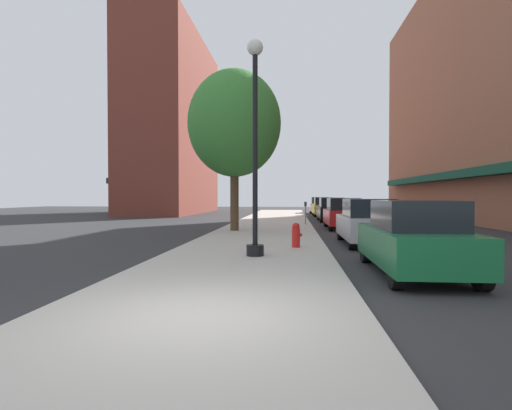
{
  "coord_description": "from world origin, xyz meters",
  "views": [
    {
      "loc": [
        1.28,
        -5.61,
        1.76
      ],
      "look_at": [
        -0.91,
        19.68,
        1.22
      ],
      "focal_mm": 29.33,
      "sensor_mm": 36.0,
      "label": 1
    }
  ],
  "objects": [
    {
      "name": "sidewalk_slab",
      "position": [
        0.0,
        19.0,
        0.06
      ],
      "size": [
        4.8,
        50.0,
        0.12
      ],
      "primitive_type": "cube",
      "color": "#B7B2A8",
      "rests_on": "ground"
    },
    {
      "name": "car_green",
      "position": [
        4.0,
        3.96,
        0.81
      ],
      "size": [
        1.8,
        4.3,
        1.66
      ],
      "rotation": [
        0.0,
        0.0,
        -0.03
      ],
      "color": "black",
      "rests_on": "ground"
    },
    {
      "name": "car_yellow",
      "position": [
        4.0,
        30.9,
        0.81
      ],
      "size": [
        1.8,
        4.3,
        1.66
      ],
      "rotation": [
        0.0,
        0.0,
        0.02
      ],
      "color": "black",
      "rests_on": "ground"
    },
    {
      "name": "ground_plane",
      "position": [
        4.0,
        18.0,
        0.0
      ],
      "size": [
        90.0,
        90.0,
        0.0
      ],
      "primitive_type": "plane",
      "color": "#2D2D30"
    },
    {
      "name": "building_right_brick",
      "position": [
        14.99,
        22.0,
        9.32
      ],
      "size": [
        6.8,
        40.0,
        18.69
      ],
      "color": "#9E6047",
      "rests_on": "ground"
    },
    {
      "name": "fire_hydrant",
      "position": [
        1.4,
        7.77,
        0.52
      ],
      "size": [
        0.33,
        0.26,
        0.79
      ],
      "color": "red",
      "rests_on": "sidewalk_slab"
    },
    {
      "name": "car_silver",
      "position": [
        4.0,
        9.77,
        0.81
      ],
      "size": [
        1.8,
        4.3,
        1.66
      ],
      "rotation": [
        0.0,
        0.0,
        0.02
      ],
      "color": "black",
      "rests_on": "ground"
    },
    {
      "name": "parking_meter_near",
      "position": [
        2.05,
        18.67,
        0.95
      ],
      "size": [
        0.14,
        0.09,
        1.31
      ],
      "color": "slate",
      "rests_on": "sidewalk_slab"
    },
    {
      "name": "car_white",
      "position": [
        4.0,
        36.54,
        0.81
      ],
      "size": [
        1.8,
        4.3,
        1.66
      ],
      "rotation": [
        0.0,
        0.0,
        -0.03
      ],
      "color": "black",
      "rests_on": "ground"
    },
    {
      "name": "car_black",
      "position": [
        4.0,
        23.7,
        0.81
      ],
      "size": [
        1.8,
        4.3,
        1.66
      ],
      "rotation": [
        0.0,
        0.0,
        -0.01
      ],
      "color": "black",
      "rests_on": "ground"
    },
    {
      "name": "tree_near",
      "position": [
        -1.46,
        14.09,
        5.19
      ],
      "size": [
        4.41,
        4.41,
        7.63
      ],
      "color": "#4C3823",
      "rests_on": "sidewalk_slab"
    },
    {
      "name": "lamppost",
      "position": [
        0.27,
        5.77,
        3.2
      ],
      "size": [
        0.48,
        0.48,
        5.9
      ],
      "color": "black",
      "rests_on": "sidewalk_slab"
    },
    {
      "name": "car_red",
      "position": [
        4.0,
        17.06,
        0.81
      ],
      "size": [
        1.8,
        4.3,
        1.66
      ],
      "rotation": [
        0.0,
        0.0,
        -0.01
      ],
      "color": "black",
      "rests_on": "ground"
    },
    {
      "name": "building_far_background",
      "position": [
        -11.01,
        37.0,
        8.99
      ],
      "size": [
        6.8,
        18.0,
        18.03
      ],
      "color": "brown",
      "rests_on": "ground"
    }
  ]
}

